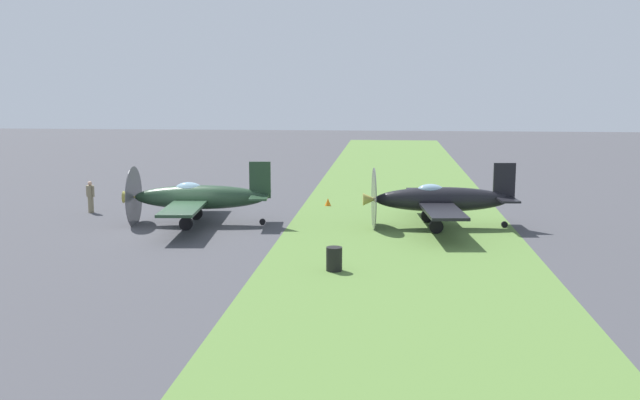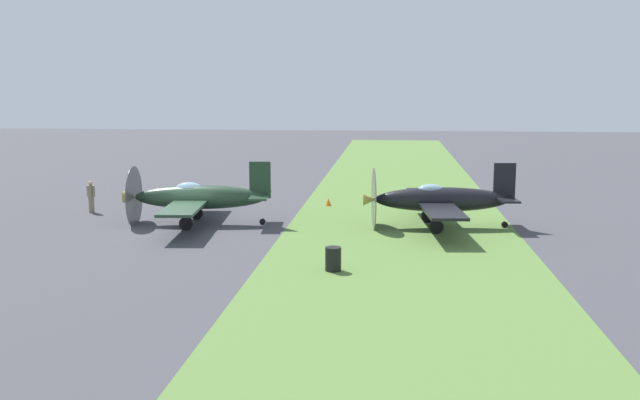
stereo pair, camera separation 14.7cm
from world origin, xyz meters
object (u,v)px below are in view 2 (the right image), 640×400
Objects in this scene: airplane_lead at (198,197)px; airplane_wingman at (439,200)px; fuel_drum at (333,259)px; runway_marker_cone at (328,202)px; ground_crew_chief at (91,196)px.

airplane_wingman is at bearing -93.21° from airplane_lead.
airplane_lead is 10.32× the size of fuel_drum.
runway_marker_cone is (6.31, -5.95, -1.16)m from airplane_lead.
ground_crew_chief is at bearing 77.26° from airplane_wingman.
runway_marker_cone is at bearing -136.35° from ground_crew_chief.
airplane_wingman is 9.83m from fuel_drum.
ground_crew_chief reaches higher than runway_marker_cone.
runway_marker_cone is (3.53, -12.66, -0.69)m from ground_crew_chief.
fuel_drum reaches higher than runway_marker_cone.
fuel_drum is at bearing 147.66° from airplane_wingman.
airplane_lead is at bearing 41.79° from fuel_drum.
ground_crew_chief is 17.99m from fuel_drum.
runway_marker_cone is at bearing -48.44° from airplane_lead.
airplane_lead reaches higher than runway_marker_cone.
airplane_lead is 1.00× the size of airplane_wingman.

